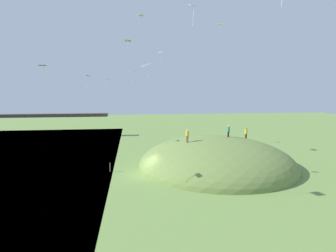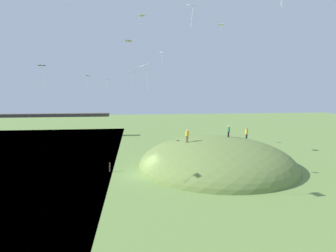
% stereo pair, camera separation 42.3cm
% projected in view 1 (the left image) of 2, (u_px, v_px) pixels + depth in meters
% --- Properties ---
extents(ground_plane, '(160.00, 160.00, 0.00)m').
position_uv_depth(ground_plane, '(145.00, 175.00, 33.21)').
color(ground_plane, olive).
extents(grass_hill, '(20.32, 20.95, 7.50)m').
position_uv_depth(grass_hill, '(216.00, 166.00, 37.20)').
color(grass_hill, olive).
rests_on(grass_hill, ground_plane).
extents(person_watching_kites, '(0.51, 0.51, 1.57)m').
position_uv_depth(person_watching_kites, '(228.00, 130.00, 37.49)').
color(person_watching_kites, black).
rests_on(person_watching_kites, grass_hill).
extents(person_on_hilltop, '(0.59, 0.59, 1.65)m').
position_uv_depth(person_on_hilltop, '(187.00, 134.00, 35.12)').
color(person_on_hilltop, brown).
rests_on(person_on_hilltop, grass_hill).
extents(person_walking_path, '(0.51, 0.51, 1.80)m').
position_uv_depth(person_walking_path, '(246.00, 132.00, 42.12)').
color(person_walking_path, black).
rests_on(person_walking_path, grass_hill).
extents(kite_0, '(0.89, 0.81, 2.18)m').
position_uv_depth(kite_0, '(160.00, 53.00, 49.71)').
color(kite_0, white).
extents(kite_1, '(0.96, 0.67, 1.54)m').
position_uv_depth(kite_1, '(128.00, 41.00, 42.52)').
color(kite_1, '#F4DCD1').
extents(kite_2, '(0.93, 1.16, 2.22)m').
position_uv_depth(kite_2, '(147.00, 66.00, 24.30)').
color(kite_2, white).
extents(kite_3, '(1.16, 1.01, 1.30)m').
position_uv_depth(kite_3, '(220.00, 25.00, 49.24)').
color(kite_3, white).
extents(kite_4, '(1.30, 1.33, 1.26)m').
position_uv_depth(kite_4, '(141.00, 16.00, 41.76)').
color(kite_4, white).
extents(kite_6, '(0.52, 0.64, 1.24)m').
position_uv_depth(kite_6, '(107.00, 80.00, 42.79)').
color(kite_6, white).
extents(kite_7, '(0.82, 0.71, 2.07)m').
position_uv_depth(kite_7, '(193.00, 8.00, 25.61)').
color(kite_7, white).
extents(kite_10, '(1.46, 1.35, 1.81)m').
position_uv_depth(kite_10, '(131.00, 72.00, 43.74)').
color(kite_10, white).
extents(kite_12, '(0.69, 0.48, 1.86)m').
position_uv_depth(kite_12, '(43.00, 67.00, 25.59)').
color(kite_12, white).
extents(kite_13, '(0.84, 0.99, 1.53)m').
position_uv_depth(kite_13, '(88.00, 76.00, 35.41)').
color(kite_13, white).
extents(mooring_post, '(0.14, 0.14, 1.12)m').
position_uv_depth(mooring_post, '(110.00, 167.00, 34.32)').
color(mooring_post, brown).
rests_on(mooring_post, ground_plane).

